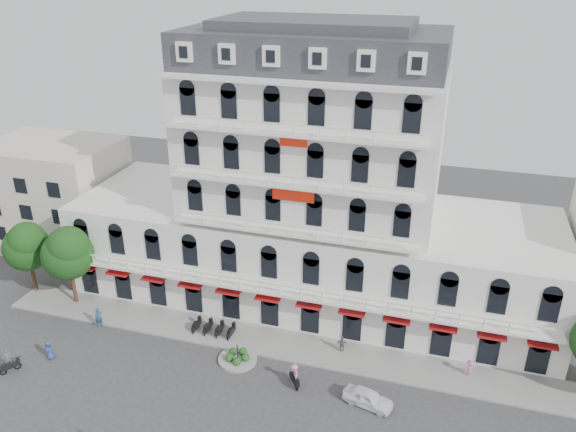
# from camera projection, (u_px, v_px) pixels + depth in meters

# --- Properties ---
(ground) EXTENTS (120.00, 120.00, 0.00)m
(ground) POSITION_uv_depth(u_px,v_px,m) (246.00, 421.00, 40.31)
(ground) COLOR #38383A
(ground) RESTS_ON ground
(sidewalk) EXTENTS (53.00, 4.00, 0.16)m
(sidewalk) POSITION_uv_depth(u_px,v_px,m) (283.00, 344.00, 48.09)
(sidewalk) COLOR gray
(sidewalk) RESTS_ON ground
(main_building) EXTENTS (45.00, 15.00, 25.80)m
(main_building) POSITION_uv_depth(u_px,v_px,m) (312.00, 199.00, 51.75)
(main_building) COLOR silver
(main_building) RESTS_ON ground
(flank_building_west) EXTENTS (14.00, 10.00, 12.00)m
(flank_building_west) POSITION_uv_depth(u_px,v_px,m) (57.00, 195.00, 63.00)
(flank_building_west) COLOR beige
(flank_building_west) RESTS_ON ground
(traffic_island) EXTENTS (3.20, 3.20, 1.60)m
(traffic_island) POSITION_uv_depth(u_px,v_px,m) (238.00, 358.00, 46.20)
(traffic_island) COLOR gray
(traffic_island) RESTS_ON ground
(parked_scooter_row) EXTENTS (4.40, 1.80, 1.10)m
(parked_scooter_row) POSITION_uv_depth(u_px,v_px,m) (214.00, 333.00, 49.61)
(parked_scooter_row) COLOR black
(parked_scooter_row) RESTS_ON ground
(tree_west_outer) EXTENTS (4.50, 4.48, 7.76)m
(tree_west_outer) POSITION_uv_depth(u_px,v_px,m) (27.00, 244.00, 53.51)
(tree_west_outer) COLOR #382314
(tree_west_outer) RESTS_ON ground
(tree_west_inner) EXTENTS (4.76, 4.76, 8.25)m
(tree_west_inner) POSITION_uv_depth(u_px,v_px,m) (67.00, 251.00, 51.63)
(tree_west_inner) COLOR #382314
(tree_west_inner) RESTS_ON ground
(parked_car) EXTENTS (4.02, 2.33, 1.29)m
(parked_car) POSITION_uv_depth(u_px,v_px,m) (368.00, 398.00, 41.47)
(parked_car) COLOR white
(parked_car) RESTS_ON ground
(rider_west) EXTENTS (1.12, 1.48, 2.22)m
(rider_west) POSITION_uv_depth(u_px,v_px,m) (9.00, 361.00, 44.65)
(rider_west) COLOR black
(rider_west) RESTS_ON ground
(rider_center) EXTENTS (1.15, 1.46, 2.00)m
(rider_center) POSITION_uv_depth(u_px,v_px,m) (294.00, 375.00, 43.20)
(rider_center) COLOR black
(rider_center) RESTS_ON ground
(pedestrian_left) EXTENTS (0.92, 0.71, 1.68)m
(pedestrian_left) POSITION_uv_depth(u_px,v_px,m) (49.00, 350.00, 46.16)
(pedestrian_left) COLOR navy
(pedestrian_left) RESTS_ON ground
(pedestrian_mid) EXTENTS (1.01, 0.62, 1.61)m
(pedestrian_mid) POSITION_uv_depth(u_px,v_px,m) (342.00, 345.00, 46.91)
(pedestrian_mid) COLOR #5E5C64
(pedestrian_mid) RESTS_ON ground
(pedestrian_right) EXTENTS (1.14, 1.01, 1.53)m
(pedestrian_right) POSITION_uv_depth(u_px,v_px,m) (470.00, 369.00, 44.24)
(pedestrian_right) COLOR #C267A3
(pedestrian_right) RESTS_ON ground
(pedestrian_far) EXTENTS (0.78, 0.81, 1.86)m
(pedestrian_far) POSITION_uv_depth(u_px,v_px,m) (99.00, 318.00, 50.19)
(pedestrian_far) COLOR navy
(pedestrian_far) RESTS_ON ground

